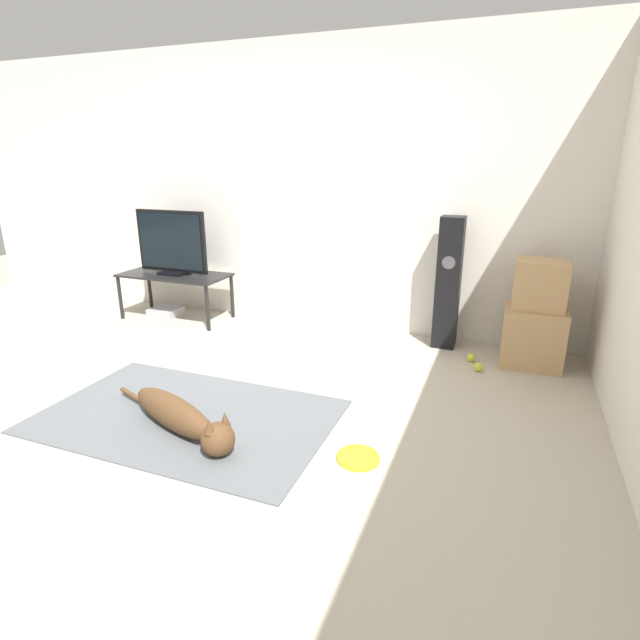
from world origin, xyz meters
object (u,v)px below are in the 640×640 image
object	(u,v)px
cardboard_box_upper	(540,285)
tv_stand	(175,279)
dog	(182,417)
tennis_ball_near_speaker	(471,357)
floor_speaker	(448,283)
tv	(172,243)
cardboard_box_lower	(533,337)
tennis_ball_by_boxes	(478,367)
frisbee	(358,457)
game_console	(166,312)

from	to	relation	value
cardboard_box_upper	tv_stand	distance (m)	3.34
dog	tennis_ball_near_speaker	distance (m)	2.31
tennis_ball_near_speaker	floor_speaker	bearing A→B (deg)	132.08
floor_speaker	tv_stand	world-z (taller)	floor_speaker
tv	tennis_ball_near_speaker	world-z (taller)	tv
cardboard_box_lower	floor_speaker	bearing A→B (deg)	166.29
cardboard_box_lower	cardboard_box_upper	world-z (taller)	cardboard_box_upper
floor_speaker	tennis_ball_by_boxes	size ratio (longest dim) A/B	16.82
tv_stand	floor_speaker	bearing A→B (deg)	3.84
dog	frisbee	bearing A→B (deg)	6.58
tv	dog	bearing A→B (deg)	-53.14
tv	tennis_ball_by_boxes	size ratio (longest dim) A/B	11.52
floor_speaker	game_console	xyz separation A→B (m)	(-2.79, -0.17, -0.51)
cardboard_box_upper	tennis_ball_near_speaker	bearing A→B (deg)	-164.31
floor_speaker	tennis_ball_near_speaker	world-z (taller)	floor_speaker
frisbee	cardboard_box_lower	size ratio (longest dim) A/B	0.51
frisbee	floor_speaker	bearing A→B (deg)	84.34
dog	tennis_ball_near_speaker	world-z (taller)	dog
frisbee	tennis_ball_near_speaker	size ratio (longest dim) A/B	3.57
cardboard_box_lower	game_console	bearing A→B (deg)	179.97
tv_stand	tennis_ball_by_boxes	distance (m)	3.00
dog	tv_stand	size ratio (longest dim) A/B	1.02
tennis_ball_near_speaker	tv_stand	bearing A→B (deg)	177.88
floor_speaker	tv	distance (m)	2.65
tennis_ball_by_boxes	tennis_ball_near_speaker	xyz separation A→B (m)	(-0.07, 0.18, 0.00)
frisbee	cardboard_box_upper	world-z (taller)	cardboard_box_upper
dog	floor_speaker	world-z (taller)	floor_speaker
tennis_ball_near_speaker	game_console	xyz separation A→B (m)	(-3.05, 0.12, 0.01)
tennis_ball_near_speaker	game_console	size ratio (longest dim) A/B	0.22
tv	frisbee	bearing A→B (deg)	-35.54
dog	frisbee	world-z (taller)	dog
cardboard_box_lower	tennis_ball_near_speaker	bearing A→B (deg)	-165.25
tv_stand	tennis_ball_by_boxes	xyz separation A→B (m)	(2.96, -0.29, -0.37)
floor_speaker	tennis_ball_by_boxes	xyz separation A→B (m)	(0.33, -0.47, -0.52)
dog	cardboard_box_lower	distance (m)	2.69
tv_stand	tv	bearing A→B (deg)	90.00
tennis_ball_near_speaker	tv	bearing A→B (deg)	177.82
cardboard_box_upper	tennis_ball_by_boxes	size ratio (longest dim) A/B	5.67
cardboard_box_lower	tv	distance (m)	3.37
frisbee	game_console	world-z (taller)	game_console
dog	cardboard_box_lower	bearing A→B (deg)	44.16
cardboard_box_upper	tennis_ball_near_speaker	xyz separation A→B (m)	(-0.44, -0.12, -0.61)
tennis_ball_near_speaker	game_console	bearing A→B (deg)	177.81
floor_speaker	game_console	size ratio (longest dim) A/B	3.77
dog	tennis_ball_by_boxes	world-z (taller)	dog
cardboard_box_upper	tennis_ball_by_boxes	bearing A→B (deg)	-140.33
game_console	floor_speaker	bearing A→B (deg)	3.43
tennis_ball_by_boxes	cardboard_box_upper	bearing A→B (deg)	39.67
frisbee	floor_speaker	size ratio (longest dim) A/B	0.21
dog	cardboard_box_upper	world-z (taller)	cardboard_box_upper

